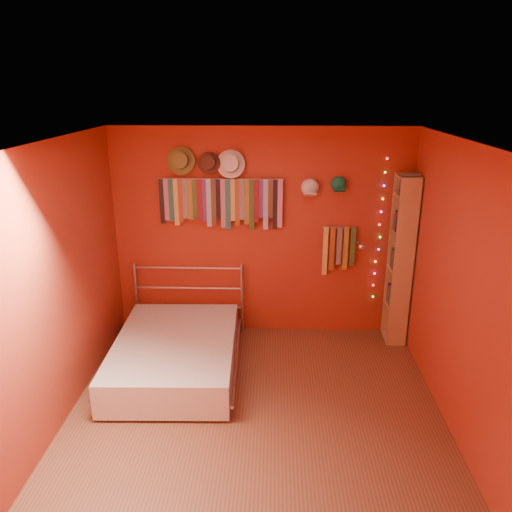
# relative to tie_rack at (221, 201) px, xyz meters

# --- Properties ---
(ground) EXTENTS (3.50, 3.50, 0.00)m
(ground) POSITION_rel_tie_rack_xyz_m (0.46, -1.68, -1.66)
(ground) COLOR brown
(ground) RESTS_ON ground
(back_wall) EXTENTS (3.50, 0.02, 2.50)m
(back_wall) POSITION_rel_tie_rack_xyz_m (0.46, 0.07, -0.41)
(back_wall) COLOR #983518
(back_wall) RESTS_ON ground
(right_wall) EXTENTS (0.02, 3.50, 2.50)m
(right_wall) POSITION_rel_tie_rack_xyz_m (2.21, -1.68, -0.41)
(right_wall) COLOR #983518
(right_wall) RESTS_ON ground
(left_wall) EXTENTS (0.02, 3.50, 2.50)m
(left_wall) POSITION_rel_tie_rack_xyz_m (-1.29, -1.68, -0.41)
(left_wall) COLOR #983518
(left_wall) RESTS_ON ground
(ceiling) EXTENTS (3.50, 3.50, 0.02)m
(ceiling) POSITION_rel_tie_rack_xyz_m (0.46, -1.68, 0.84)
(ceiling) COLOR white
(ceiling) RESTS_ON back_wall
(tie_rack) EXTENTS (1.45, 0.03, 0.60)m
(tie_rack) POSITION_rel_tie_rack_xyz_m (0.00, 0.00, 0.00)
(tie_rack) COLOR #AAAAAF
(tie_rack) RESTS_ON back_wall
(small_tie_rack) EXTENTS (0.40, 0.03, 0.60)m
(small_tie_rack) POSITION_rel_tie_rack_xyz_m (1.37, 0.00, -0.55)
(small_tie_rack) COLOR #AAAAAF
(small_tie_rack) RESTS_ON back_wall
(fedora_olive) EXTENTS (0.32, 0.17, 0.31)m
(fedora_olive) POSITION_rel_tie_rack_xyz_m (-0.45, -0.03, 0.46)
(fedora_olive) COLOR olive
(fedora_olive) RESTS_ON back_wall
(fedora_brown) EXTENTS (0.26, 0.14, 0.25)m
(fedora_brown) POSITION_rel_tie_rack_xyz_m (-0.13, -0.03, 0.44)
(fedora_brown) COLOR #4B281B
(fedora_brown) RESTS_ON back_wall
(fedora_white) EXTENTS (0.32, 0.17, 0.32)m
(fedora_white) POSITION_rel_tie_rack_xyz_m (0.11, -0.03, 0.43)
(fedora_white) COLOR white
(fedora_white) RESTS_ON back_wall
(cap_white) EXTENTS (0.19, 0.24, 0.19)m
(cap_white) POSITION_rel_tie_rack_xyz_m (1.01, 0.01, 0.16)
(cap_white) COLOR white
(cap_white) RESTS_ON back_wall
(cap_green) EXTENTS (0.18, 0.22, 0.18)m
(cap_green) POSITION_rel_tie_rack_xyz_m (1.34, 0.01, 0.20)
(cap_green) COLOR #19724D
(cap_green) RESTS_ON back_wall
(fairy_lights) EXTENTS (0.06, 0.02, 1.70)m
(fairy_lights) POSITION_rel_tie_rack_xyz_m (1.84, 0.03, -0.35)
(fairy_lights) COLOR #FF3333
(fairy_lights) RESTS_ON back_wall
(reading_lamp) EXTENTS (0.07, 0.30, 0.09)m
(reading_lamp) POSITION_rel_tie_rack_xyz_m (1.61, -0.17, -0.47)
(reading_lamp) COLOR #AAAAAF
(reading_lamp) RESTS_ON back_wall
(bookshelf) EXTENTS (0.25, 0.34, 2.00)m
(bookshelf) POSITION_rel_tie_rack_xyz_m (2.11, -0.15, -0.64)
(bookshelf) COLOR #A6824B
(bookshelf) RESTS_ON ground
(bed) EXTENTS (1.39, 1.86, 0.89)m
(bed) POSITION_rel_tie_rack_xyz_m (-0.42, -0.97, -1.45)
(bed) COLOR #AAAAAF
(bed) RESTS_ON ground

